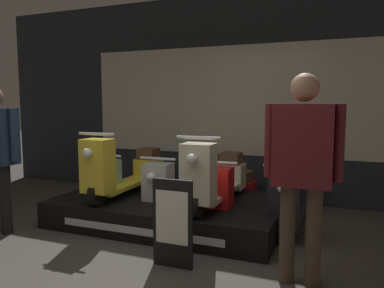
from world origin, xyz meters
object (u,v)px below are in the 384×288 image
Objects in this scene: person_right_browsing at (303,160)px; price_sign_board at (173,223)px; scooter_display_left at (124,170)px; scooter_backrow_2 at (231,195)px; scooter_display_right at (215,177)px; scooter_backrow_0 at (129,186)px; scooter_backrow_1 at (177,190)px; scooter_backrow_3 at (291,201)px.

person_right_browsing is 1.29m from price_sign_board.
scooter_display_left is at bearing 156.56° from person_right_browsing.
scooter_display_left is at bearing -160.33° from scooter_backrow_2.
scooter_backrow_0 is (-1.47, 0.47, -0.32)m from scooter_display_right.
scooter_backrow_1 is at bearing 40.70° from scooter_display_left.
person_right_browsing reaches higher than scooter_display_right.
scooter_display_left is at bearing 137.41° from price_sign_board.
price_sign_board is at bearing -42.59° from scooter_display_left.
scooter_backrow_1 and scooter_backrow_2 have the same top height.
scooter_backrow_1 is at bearing 180.00° from scooter_backrow_3.
scooter_backrow_2 is at bearing 86.31° from price_sign_board.
person_right_browsing is (2.55, -1.48, 0.73)m from scooter_backrow_0.
scooter_backrow_1 is at bearing 146.59° from scooter_display_right.
scooter_display_right is 1.00× the size of scooter_backrow_1.
scooter_display_right is at bearing 136.82° from person_right_browsing.
scooter_display_right reaches higher than scooter_backrow_0.
person_right_browsing is at bearing -23.44° from scooter_display_left.
scooter_display_right is 1.53m from person_right_browsing.
scooter_backrow_2 is (0.76, 0.00, 0.00)m from scooter_backrow_1.
person_right_browsing is at bearing -80.20° from scooter_backrow_3.
scooter_backrow_3 is 1.98× the size of price_sign_board.
scooter_display_left reaches higher than scooter_backrow_3.
scooter_backrow_0 is at bearing 162.39° from scooter_display_right.
price_sign_board is (-0.87, -1.57, 0.09)m from scooter_backrow_3.
scooter_backrow_2 is (1.53, 0.00, 0.00)m from scooter_backrow_0.
person_right_browsing is 2.12× the size of price_sign_board.
scooter_backrow_3 is (2.07, 0.47, -0.32)m from scooter_display_left.
scooter_backrow_1 is 1.53m from scooter_backrow_3.
scooter_backrow_0 is at bearing 180.00° from scooter_backrow_1.
scooter_backrow_3 is (2.29, 0.00, 0.00)m from scooter_backrow_0.
person_right_browsing is (0.25, -1.48, 0.73)m from scooter_backrow_3.
scooter_backrow_1 is 0.93× the size of person_right_browsing.
scooter_display_right reaches higher than price_sign_board.
price_sign_board is at bearing -118.79° from scooter_backrow_3.
scooter_display_left is 1.00× the size of scooter_backrow_2.
scooter_backrow_3 is at bearing 0.00° from scooter_backrow_0.
price_sign_board is at bearing -92.37° from scooter_display_right.
scooter_backrow_2 reaches higher than price_sign_board.
price_sign_board is at bearing -93.69° from scooter_backrow_2.
price_sign_board is at bearing -67.19° from scooter_backrow_1.
scooter_backrow_3 is at bearing 61.21° from price_sign_board.
scooter_display_left and scooter_display_right have the same top height.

